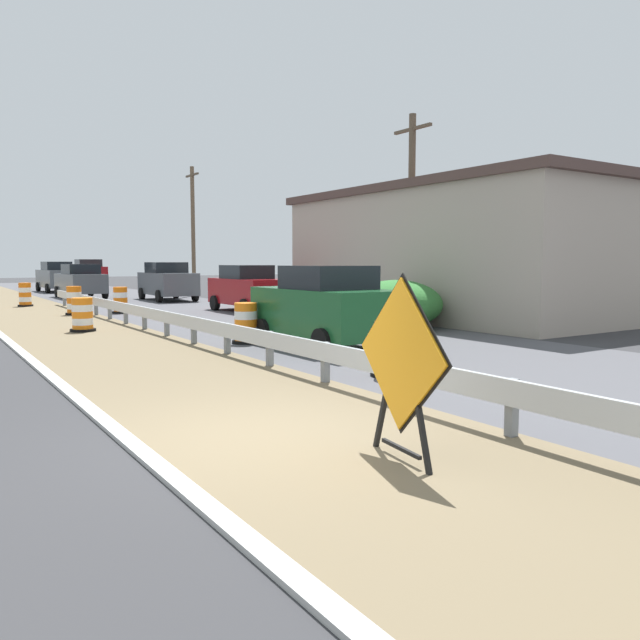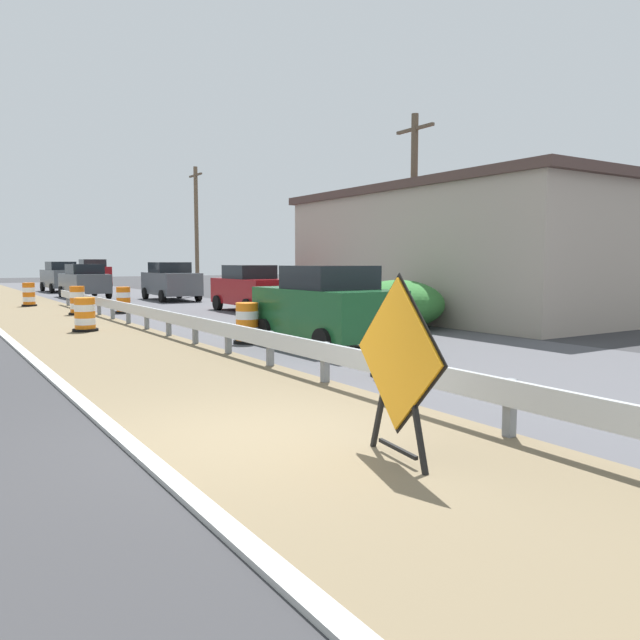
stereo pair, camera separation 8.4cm
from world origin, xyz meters
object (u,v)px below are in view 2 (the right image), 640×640
at_px(car_mid_far_lane, 171,281).
at_px(utility_pole_mid, 197,229).
at_px(traffic_barrel_mid, 85,316).
at_px(car_lead_near_lane, 326,306).
at_px(utility_pole_near, 414,215).
at_px(car_distant_a, 251,288).
at_px(warning_sign_diamond, 398,361).
at_px(traffic_barrel_farther, 77,302).
at_px(traffic_barrel_nearest, 391,352).
at_px(traffic_barrel_farthest, 29,296).
at_px(traffic_barrel_close, 247,325).
at_px(car_trailing_near_lane, 93,274).
at_px(car_trailing_far_lane, 60,277).
at_px(traffic_barrel_far, 123,301).
at_px(car_lead_far_lane, 84,281).

bearing_deg(car_mid_far_lane, utility_pole_mid, 141.19).
height_order(traffic_barrel_mid, car_lead_near_lane, car_lead_near_lane).
bearing_deg(utility_pole_near, car_distant_a, 112.29).
xyz_separation_m(car_mid_far_lane, utility_pole_mid, (2.84, 3.31, 2.99)).
height_order(warning_sign_diamond, traffic_barrel_mid, warning_sign_diamond).
relative_size(traffic_barrel_farther, utility_pole_mid, 0.15).
bearing_deg(traffic_barrel_mid, traffic_barrel_nearest, -74.04).
distance_m(traffic_barrel_farthest, utility_pole_near, 18.60).
relative_size(car_mid_far_lane, utility_pole_mid, 0.62).
bearing_deg(traffic_barrel_farther, traffic_barrel_close, -80.92).
distance_m(warning_sign_diamond, car_lead_near_lane, 8.72).
relative_size(car_trailing_near_lane, car_distant_a, 1.02).
height_order(car_trailing_near_lane, car_mid_far_lane, car_trailing_near_lane).
bearing_deg(traffic_barrel_farther, car_trailing_far_lane, 81.50).
relative_size(traffic_barrel_nearest, traffic_barrel_mid, 1.00).
xyz_separation_m(utility_pole_near, utility_pole_mid, (-0.21, 19.34, 0.32)).
bearing_deg(traffic_barrel_close, traffic_barrel_nearest, -88.30).
height_order(traffic_barrel_close, traffic_barrel_mid, traffic_barrel_close).
bearing_deg(traffic_barrel_mid, traffic_barrel_farthest, 89.34).
bearing_deg(utility_pole_near, car_lead_near_lane, -148.28).
bearing_deg(traffic_barrel_far, car_trailing_near_lane, 79.70).
xyz_separation_m(traffic_barrel_farthest, car_distant_a, (7.34, -8.36, 0.47)).
bearing_deg(car_trailing_far_lane, car_lead_near_lane, 178.48).
bearing_deg(car_distant_a, traffic_barrel_farthest, -138.88).
xyz_separation_m(traffic_barrel_mid, traffic_barrel_farther, (1.07, 6.25, 0.05)).
distance_m(traffic_barrel_mid, utility_pole_near, 11.21).
bearing_deg(traffic_barrel_farthest, traffic_barrel_far, -67.26).
distance_m(traffic_barrel_close, traffic_barrel_farther, 11.49).
bearing_deg(car_lead_near_lane, traffic_barrel_farthest, 11.39).
height_order(traffic_barrel_far, car_distant_a, car_distant_a).
height_order(traffic_barrel_nearest, car_lead_far_lane, car_lead_far_lane).
distance_m(traffic_barrel_close, traffic_barrel_far, 11.05).
relative_size(warning_sign_diamond, traffic_barrel_far, 1.87).
height_order(traffic_barrel_farthest, car_lead_far_lane, car_lead_far_lane).
bearing_deg(car_lead_near_lane, traffic_barrel_farther, 12.86).
relative_size(warning_sign_diamond, car_mid_far_lane, 0.41).
distance_m(traffic_barrel_nearest, car_distant_a, 15.22).
bearing_deg(car_mid_far_lane, utility_pole_near, 12.64).
relative_size(traffic_barrel_close, car_trailing_near_lane, 0.24).
distance_m(car_lead_near_lane, utility_pole_near, 7.67).
bearing_deg(car_distant_a, car_lead_near_lane, -17.26).
height_order(traffic_barrel_nearest, utility_pole_near, utility_pole_near).
bearing_deg(traffic_barrel_farthest, car_distant_a, -48.74).
xyz_separation_m(car_distant_a, utility_pole_mid, (2.61, 12.45, 3.05)).
distance_m(traffic_barrel_nearest, traffic_barrel_farthest, 23.09).
xyz_separation_m(car_lead_near_lane, utility_pole_mid, (5.89, 23.11, 3.02)).
xyz_separation_m(car_lead_near_lane, car_distant_a, (3.28, 10.66, -0.03)).
bearing_deg(car_mid_far_lane, warning_sign_diamond, -12.88).
bearing_deg(car_lead_far_lane, traffic_barrel_close, 176.05).
bearing_deg(traffic_barrel_farthest, traffic_barrel_mid, -90.66).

